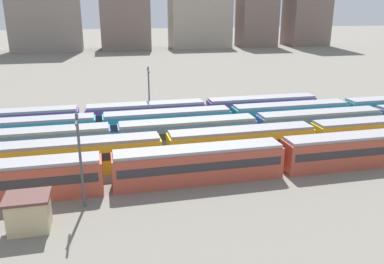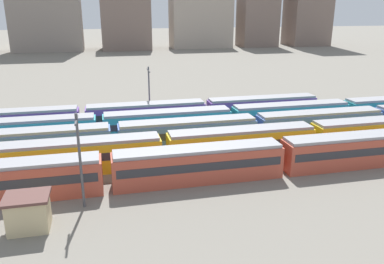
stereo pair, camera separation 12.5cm
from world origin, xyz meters
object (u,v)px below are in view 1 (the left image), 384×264
at_px(train_track_3, 345,112).
at_px(catenary_pole_1, 149,91).
at_px(train_track_1, 164,149).
at_px(catenary_pole_0, 80,156).
at_px(train_track_4, 146,115).
at_px(signal_hut, 29,212).
at_px(train_track_2, 256,128).
at_px(train_track_0, 199,164).

relative_size(train_track_3, catenary_pole_1, 12.80).
bearing_deg(train_track_1, catenary_pole_0, -136.60).
xyz_separation_m(train_track_1, train_track_4, (-0.24, 15.60, -0.00)).
xyz_separation_m(train_track_3, train_track_4, (-30.79, 5.20, -0.00)).
bearing_deg(train_track_1, train_track_3, 18.80).
bearing_deg(signal_hut, train_track_2, 31.83).
relative_size(catenary_pole_0, signal_hut, 2.49).
bearing_deg(train_track_4, train_track_3, -9.59).
distance_m(train_track_1, train_track_3, 32.27).
bearing_deg(catenary_pole_1, signal_hut, -114.69).
xyz_separation_m(train_track_3, catenary_pole_0, (-39.40, -18.77, 3.11)).
bearing_deg(train_track_1, train_track_2, 21.15).
bearing_deg(train_track_1, train_track_4, 90.90).
distance_m(train_track_1, catenary_pole_1, 18.92).
distance_m(train_track_1, train_track_4, 15.60).
height_order(train_track_1, signal_hut, train_track_1).
height_order(train_track_2, catenary_pole_1, catenary_pole_1).
xyz_separation_m(train_track_0, catenary_pole_0, (-11.68, -3.17, 3.11)).
xyz_separation_m(train_track_0, catenary_pole_1, (-2.16, 23.87, 3.02)).
xyz_separation_m(train_track_2, train_track_3, (17.11, 5.20, 0.00)).
relative_size(train_track_3, signal_hut, 31.25).
bearing_deg(train_track_0, signal_hut, -159.10).
bearing_deg(signal_hut, train_track_4, 64.42).
distance_m(train_track_2, catenary_pole_0, 26.29).
distance_m(train_track_0, train_track_4, 21.03).
xyz_separation_m(train_track_3, signal_hut, (-43.66, -21.69, -0.35)).
relative_size(train_track_1, catenary_pole_0, 8.34).
relative_size(catenary_pole_1, signal_hut, 2.44).
height_order(catenary_pole_0, catenary_pole_1, catenary_pole_0).
bearing_deg(train_track_0, train_track_3, 29.37).
xyz_separation_m(train_track_2, signal_hut, (-26.55, -16.49, -0.35)).
distance_m(train_track_0, train_track_2, 14.86).
bearing_deg(catenary_pole_1, train_track_0, -84.82).
bearing_deg(catenary_pole_1, train_track_3, -15.47).
relative_size(train_track_3, train_track_4, 2.02).
bearing_deg(catenary_pole_1, train_track_4, -106.44).
bearing_deg(train_track_3, train_track_4, 170.41).
bearing_deg(train_track_2, train_track_1, -158.85).
height_order(train_track_0, train_track_2, same).
xyz_separation_m(train_track_3, catenary_pole_1, (-29.89, 8.27, 3.02)).
xyz_separation_m(train_track_0, train_track_4, (-3.07, 20.80, 0.00)).
height_order(train_track_3, signal_hut, train_track_3).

